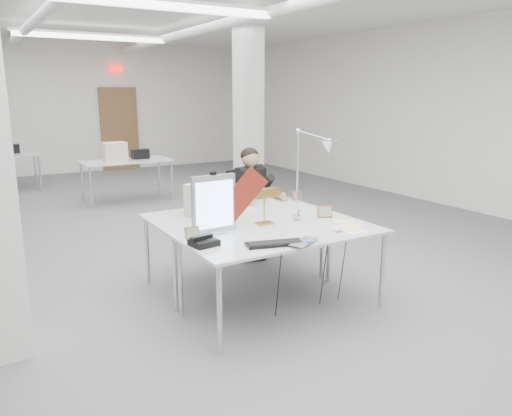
{
  "coord_description": "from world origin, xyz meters",
  "views": [
    {
      "loc": [
        -2.39,
        -6.04,
        1.97
      ],
      "look_at": [
        0.01,
        -2.0,
        0.88
      ],
      "focal_mm": 35.0,
      "sensor_mm": 36.0,
      "label": 1
    }
  ],
  "objects_px": {
    "beige_monitor": "(207,200)",
    "architect_lamp": "(311,168)",
    "seated_person": "(250,185)",
    "bankers_lamp": "(264,208)",
    "desk_main": "(284,234)",
    "laptop": "(309,243)",
    "monitor": "(214,204)",
    "office_chair": "(248,217)",
    "desk_phone": "(204,242)"
  },
  "relations": [
    {
      "from": "desk_phone",
      "to": "architect_lamp",
      "type": "xyz_separation_m",
      "value": [
        1.62,
        0.74,
        0.39
      ]
    },
    {
      "from": "desk_main",
      "to": "office_chair",
      "type": "relative_size",
      "value": 1.81
    },
    {
      "from": "bankers_lamp",
      "to": "beige_monitor",
      "type": "xyz_separation_m",
      "value": [
        -0.32,
        0.57,
        0.01
      ]
    },
    {
      "from": "monitor",
      "to": "bankers_lamp",
      "type": "xyz_separation_m",
      "value": [
        0.53,
        0.01,
        -0.1
      ]
    },
    {
      "from": "monitor",
      "to": "beige_monitor",
      "type": "distance_m",
      "value": 0.63
    },
    {
      "from": "seated_person",
      "to": "desk_phone",
      "type": "distance_m",
      "value": 1.97
    },
    {
      "from": "beige_monitor",
      "to": "architect_lamp",
      "type": "relative_size",
      "value": 0.41
    },
    {
      "from": "office_chair",
      "to": "beige_monitor",
      "type": "height_order",
      "value": "beige_monitor"
    },
    {
      "from": "bankers_lamp",
      "to": "beige_monitor",
      "type": "height_order",
      "value": "beige_monitor"
    },
    {
      "from": "desk_phone",
      "to": "bankers_lamp",
      "type": "bearing_deg",
      "value": 15.23
    },
    {
      "from": "bankers_lamp",
      "to": "beige_monitor",
      "type": "relative_size",
      "value": 0.9
    },
    {
      "from": "laptop",
      "to": "bankers_lamp",
      "type": "distance_m",
      "value": 0.76
    },
    {
      "from": "laptop",
      "to": "beige_monitor",
      "type": "relative_size",
      "value": 0.93
    },
    {
      "from": "desk_main",
      "to": "laptop",
      "type": "bearing_deg",
      "value": -93.42
    },
    {
      "from": "office_chair",
      "to": "laptop",
      "type": "height_order",
      "value": "office_chair"
    },
    {
      "from": "seated_person",
      "to": "bankers_lamp",
      "type": "bearing_deg",
      "value": -133.99
    },
    {
      "from": "desk_main",
      "to": "laptop",
      "type": "xyz_separation_m",
      "value": [
        -0.02,
        -0.41,
        0.03
      ]
    },
    {
      "from": "desk_main",
      "to": "monitor",
      "type": "distance_m",
      "value": 0.68
    },
    {
      "from": "beige_monitor",
      "to": "architect_lamp",
      "type": "distance_m",
      "value": 1.2
    },
    {
      "from": "office_chair",
      "to": "architect_lamp",
      "type": "distance_m",
      "value": 1.09
    },
    {
      "from": "desk_main",
      "to": "bankers_lamp",
      "type": "bearing_deg",
      "value": 89.67
    },
    {
      "from": "laptop",
      "to": "beige_monitor",
      "type": "distance_m",
      "value": 1.36
    },
    {
      "from": "seated_person",
      "to": "desk_phone",
      "type": "xyz_separation_m",
      "value": [
        -1.29,
        -1.49,
        -0.12
      ]
    },
    {
      "from": "desk_main",
      "to": "beige_monitor",
      "type": "relative_size",
      "value": 5.2
    },
    {
      "from": "desk_phone",
      "to": "beige_monitor",
      "type": "height_order",
      "value": "beige_monitor"
    },
    {
      "from": "beige_monitor",
      "to": "laptop",
      "type": "bearing_deg",
      "value": -97.71
    },
    {
      "from": "bankers_lamp",
      "to": "architect_lamp",
      "type": "bearing_deg",
      "value": 21.64
    },
    {
      "from": "bankers_lamp",
      "to": "seated_person",
      "type": "bearing_deg",
      "value": 61.3
    },
    {
      "from": "office_chair",
      "to": "bankers_lamp",
      "type": "relative_size",
      "value": 3.21
    },
    {
      "from": "seated_person",
      "to": "beige_monitor",
      "type": "xyz_separation_m",
      "value": [
        -0.84,
        -0.59,
        0.02
      ]
    },
    {
      "from": "seated_person",
      "to": "desk_phone",
      "type": "relative_size",
      "value": 3.96
    },
    {
      "from": "bankers_lamp",
      "to": "desk_main",
      "type": "bearing_deg",
      "value": -95.02
    },
    {
      "from": "bankers_lamp",
      "to": "office_chair",
      "type": "bearing_deg",
      "value": 62.18
    },
    {
      "from": "office_chair",
      "to": "desk_phone",
      "type": "xyz_separation_m",
      "value": [
        -1.29,
        -1.54,
        0.28
      ]
    },
    {
      "from": "desk_phone",
      "to": "architect_lamp",
      "type": "height_order",
      "value": "architect_lamp"
    },
    {
      "from": "office_chair",
      "to": "seated_person",
      "type": "height_order",
      "value": "seated_person"
    },
    {
      "from": "architect_lamp",
      "to": "bankers_lamp",
      "type": "bearing_deg",
      "value": -176.32
    },
    {
      "from": "office_chair",
      "to": "desk_main",
      "type": "bearing_deg",
      "value": -128.52
    },
    {
      "from": "laptop",
      "to": "bankers_lamp",
      "type": "height_order",
      "value": "bankers_lamp"
    },
    {
      "from": "office_chair",
      "to": "seated_person",
      "type": "xyz_separation_m",
      "value": [
        0.0,
        -0.05,
        0.4
      ]
    },
    {
      "from": "laptop",
      "to": "beige_monitor",
      "type": "height_order",
      "value": "beige_monitor"
    },
    {
      "from": "laptop",
      "to": "seated_person",
      "type": "bearing_deg",
      "value": 45.13
    },
    {
      "from": "office_chair",
      "to": "seated_person",
      "type": "bearing_deg",
      "value": -109.97
    },
    {
      "from": "office_chair",
      "to": "laptop",
      "type": "bearing_deg",
      "value": -125.5
    },
    {
      "from": "bankers_lamp",
      "to": "architect_lamp",
      "type": "xyz_separation_m",
      "value": [
        0.85,
        0.42,
        0.26
      ]
    },
    {
      "from": "seated_person",
      "to": "beige_monitor",
      "type": "distance_m",
      "value": 1.03
    },
    {
      "from": "monitor",
      "to": "desk_phone",
      "type": "relative_size",
      "value": 2.49
    },
    {
      "from": "office_chair",
      "to": "architect_lamp",
      "type": "xyz_separation_m",
      "value": [
        0.33,
        -0.8,
        0.68
      ]
    },
    {
      "from": "monitor",
      "to": "bankers_lamp",
      "type": "height_order",
      "value": "monitor"
    },
    {
      "from": "desk_phone",
      "to": "beige_monitor",
      "type": "bearing_deg",
      "value": 55.66
    }
  ]
}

